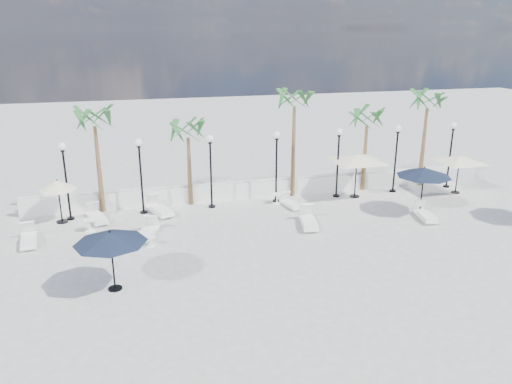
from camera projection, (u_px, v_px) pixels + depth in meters
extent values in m
plane|color=gray|center=(320.00, 251.00, 20.98)|extent=(100.00, 100.00, 0.00)
cube|color=white|center=(271.00, 188.00, 27.74)|extent=(26.00, 0.30, 0.90)
cube|color=white|center=(271.00, 179.00, 27.58)|extent=(26.00, 0.12, 0.08)
cylinder|color=black|center=(71.00, 218.00, 24.46)|extent=(0.36, 0.36, 0.10)
cylinder|color=black|center=(67.00, 185.00, 23.92)|extent=(0.10, 0.10, 3.50)
cylinder|color=black|center=(63.00, 151.00, 23.39)|extent=(0.18, 0.18, 0.10)
sphere|color=white|center=(62.00, 146.00, 23.33)|extent=(0.36, 0.36, 0.36)
cylinder|color=black|center=(144.00, 212.00, 25.29)|extent=(0.36, 0.36, 0.10)
cylinder|color=black|center=(141.00, 180.00, 24.75)|extent=(0.10, 0.10, 3.50)
cylinder|color=black|center=(139.00, 147.00, 24.22)|extent=(0.18, 0.18, 0.10)
sphere|color=white|center=(138.00, 142.00, 24.16)|extent=(0.36, 0.36, 0.36)
cylinder|color=black|center=(212.00, 206.00, 26.12)|extent=(0.36, 0.36, 0.10)
cylinder|color=black|center=(211.00, 175.00, 25.58)|extent=(0.10, 0.10, 3.50)
cylinder|color=black|center=(210.00, 143.00, 25.05)|extent=(0.18, 0.18, 0.10)
sphere|color=white|center=(210.00, 139.00, 24.99)|extent=(0.36, 0.36, 0.36)
cylinder|color=black|center=(276.00, 201.00, 26.95)|extent=(0.36, 0.36, 0.10)
cylinder|color=black|center=(276.00, 171.00, 26.42)|extent=(0.10, 0.10, 3.50)
cylinder|color=black|center=(277.00, 139.00, 25.88)|extent=(0.18, 0.18, 0.10)
sphere|color=white|center=(277.00, 135.00, 25.82)|extent=(0.36, 0.36, 0.36)
cylinder|color=black|center=(336.00, 196.00, 27.78)|extent=(0.36, 0.36, 0.10)
cylinder|color=black|center=(338.00, 166.00, 27.25)|extent=(0.10, 0.10, 3.50)
cylinder|color=black|center=(339.00, 136.00, 26.71)|extent=(0.18, 0.18, 0.10)
sphere|color=white|center=(339.00, 132.00, 26.65)|extent=(0.36, 0.36, 0.36)
cylinder|color=black|center=(393.00, 191.00, 28.61)|extent=(0.36, 0.36, 0.10)
cylinder|color=black|center=(395.00, 162.00, 28.08)|extent=(0.10, 0.10, 3.50)
cylinder|color=black|center=(398.00, 132.00, 27.54)|extent=(0.18, 0.18, 0.10)
sphere|color=white|center=(398.00, 129.00, 27.48)|extent=(0.36, 0.36, 0.36)
cylinder|color=black|center=(446.00, 186.00, 29.44)|extent=(0.36, 0.36, 0.10)
cylinder|color=black|center=(450.00, 158.00, 28.91)|extent=(0.10, 0.10, 3.50)
cylinder|color=black|center=(453.00, 129.00, 28.38)|extent=(0.18, 0.18, 0.10)
sphere|color=white|center=(454.00, 126.00, 28.31)|extent=(0.36, 0.36, 0.36)
cone|color=brown|center=(99.00, 170.00, 24.88)|extent=(0.28, 0.28, 4.40)
cone|color=brown|center=(190.00, 171.00, 26.07)|extent=(0.28, 0.28, 3.60)
cone|color=brown|center=(293.00, 152.00, 27.20)|extent=(0.28, 0.28, 5.00)
cone|color=brown|center=(365.00, 158.00, 28.41)|extent=(0.28, 0.28, 3.80)
cone|color=brown|center=(423.00, 147.00, 29.16)|extent=(0.28, 0.28, 4.60)
cube|color=white|center=(29.00, 241.00, 21.64)|extent=(0.89, 1.97, 0.10)
cube|color=white|center=(28.00, 240.00, 21.38)|extent=(0.77, 1.35, 0.10)
cube|color=white|center=(28.00, 226.00, 22.20)|extent=(0.65, 0.53, 0.59)
cube|color=white|center=(159.00, 211.00, 25.16)|extent=(1.40, 2.19, 0.11)
cube|color=white|center=(162.00, 210.00, 24.90)|extent=(1.11, 1.54, 0.11)
cube|color=white|center=(152.00, 198.00, 25.68)|extent=(0.78, 0.69, 0.65)
cube|color=white|center=(97.00, 218.00, 24.20)|extent=(1.15, 1.99, 0.10)
cube|color=white|center=(98.00, 218.00, 23.96)|extent=(0.93, 1.39, 0.10)
cube|color=white|center=(92.00, 206.00, 24.70)|extent=(0.70, 0.60, 0.59)
cube|color=white|center=(147.00, 234.00, 22.39)|extent=(1.21, 1.95, 0.10)
cube|color=white|center=(146.00, 233.00, 22.12)|extent=(0.97, 1.37, 0.10)
cube|color=white|center=(152.00, 220.00, 22.98)|extent=(0.69, 0.61, 0.58)
cube|color=white|center=(291.00, 205.00, 26.14)|extent=(0.81, 1.66, 0.09)
cube|color=white|center=(293.00, 204.00, 25.93)|extent=(0.68, 1.15, 0.09)
cube|color=white|center=(285.00, 195.00, 26.60)|extent=(0.56, 0.46, 0.50)
cube|color=white|center=(308.00, 223.00, 23.60)|extent=(1.10, 2.17, 0.11)
cube|color=white|center=(309.00, 222.00, 23.30)|extent=(0.92, 1.50, 0.11)
cube|color=white|center=(306.00, 208.00, 24.27)|extent=(0.74, 0.61, 0.65)
cube|color=white|center=(425.00, 216.00, 24.47)|extent=(0.95, 1.96, 0.10)
cube|color=white|center=(427.00, 216.00, 24.19)|extent=(0.80, 1.35, 0.10)
cube|color=white|center=(420.00, 204.00, 25.07)|extent=(0.66, 0.54, 0.59)
cylinder|color=white|center=(90.00, 231.00, 23.05)|extent=(0.45, 0.45, 0.03)
cylinder|color=white|center=(90.00, 226.00, 22.97)|extent=(0.07, 0.07, 0.54)
cylinder|color=white|center=(89.00, 220.00, 22.88)|extent=(0.58, 0.58, 0.03)
cylinder|color=white|center=(151.00, 246.00, 21.41)|extent=(0.35, 0.35, 0.03)
cylinder|color=white|center=(150.00, 242.00, 21.34)|extent=(0.05, 0.05, 0.42)
cylinder|color=white|center=(150.00, 237.00, 21.27)|extent=(0.46, 0.46, 0.03)
cylinder|color=white|center=(277.00, 203.00, 26.67)|extent=(0.43, 0.43, 0.03)
cylinder|color=white|center=(277.00, 199.00, 26.60)|extent=(0.06, 0.06, 0.51)
cylinder|color=white|center=(277.00, 194.00, 26.51)|extent=(0.56, 0.56, 0.03)
cylinder|color=black|center=(115.00, 288.00, 17.91)|extent=(0.50, 0.50, 0.05)
cylinder|color=black|center=(113.00, 262.00, 17.58)|extent=(0.06, 0.06, 2.18)
cone|color=black|center=(110.00, 237.00, 17.29)|extent=(2.57, 2.57, 0.40)
sphere|color=black|center=(110.00, 232.00, 17.22)|extent=(0.07, 0.07, 0.07)
cylinder|color=black|center=(420.00, 212.00, 25.33)|extent=(0.54, 0.54, 0.06)
cylinder|color=black|center=(422.00, 191.00, 24.97)|extent=(0.07, 0.07, 2.33)
cone|color=black|center=(424.00, 172.00, 24.66)|extent=(2.72, 2.72, 0.44)
sphere|color=black|center=(425.00, 167.00, 24.59)|extent=(0.08, 0.08, 0.08)
cylinder|color=black|center=(354.00, 196.00, 27.74)|extent=(0.54, 0.54, 0.06)
cylinder|color=black|center=(356.00, 176.00, 27.38)|extent=(0.07, 0.07, 2.38)
pyramid|color=beige|center=(357.00, 155.00, 27.00)|extent=(5.26, 5.26, 0.36)
cylinder|color=black|center=(455.00, 192.00, 28.42)|extent=(0.49, 0.49, 0.06)
cylinder|color=black|center=(458.00, 175.00, 28.10)|extent=(0.07, 0.07, 2.12)
pyramid|color=beige|center=(460.00, 156.00, 27.76)|extent=(4.60, 4.60, 0.33)
cylinder|color=black|center=(62.00, 222.00, 24.10)|extent=(0.55, 0.55, 0.06)
cylinder|color=black|center=(60.00, 202.00, 23.79)|extent=(0.07, 0.07, 2.06)
cone|color=beige|center=(58.00, 185.00, 23.52)|extent=(1.77, 1.77, 0.44)
sphere|color=black|center=(57.00, 180.00, 23.44)|extent=(0.08, 0.08, 0.08)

